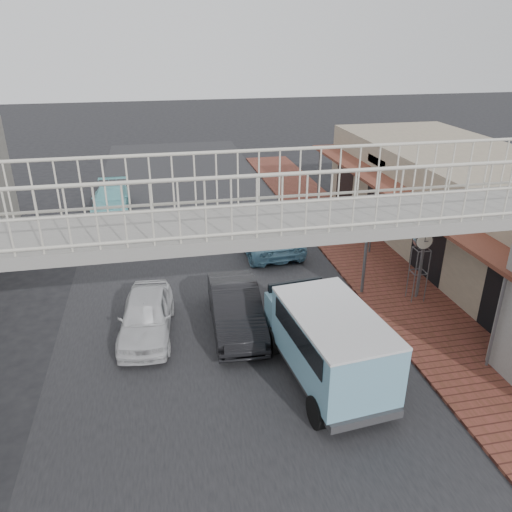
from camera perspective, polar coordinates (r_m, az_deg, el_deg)
name	(u,v)px	position (r m, az deg, el deg)	size (l,w,h in m)	color
ground	(224,337)	(15.47, -3.70, -9.22)	(120.00, 120.00, 0.00)	black
road_strip	(224,337)	(15.47, -3.70, -9.21)	(10.00, 60.00, 0.01)	black
sidewalk	(380,274)	(19.70, 14.03, -2.03)	(3.00, 40.00, 0.10)	brown
shophouse_row	(478,210)	(22.01, 24.08, 4.85)	(7.20, 18.00, 4.00)	gray
footbridge	(248,313)	(10.43, -0.98, -6.49)	(16.40, 2.40, 6.34)	gray
white_hatchback	(146,316)	(15.61, -12.44, -6.66)	(1.53, 3.81, 1.30)	silver
dark_sedan	(236,309)	(15.54, -2.33, -6.02)	(1.47, 4.22, 1.39)	black
angkot_curb	(264,233)	(21.32, 0.96, 2.60)	(2.24, 4.86, 1.35)	#76B2CD
angkot_far	(111,199)	(27.01, -16.25, 6.26)	(1.80, 4.44, 1.29)	#7ACFD4
angkot_van	(328,337)	(13.05, 8.28, -9.10)	(2.46, 4.66, 2.20)	black
motorcycle_near	(323,215)	(24.21, 7.70, 4.61)	(0.53, 1.51, 0.80)	black
motorcycle_far	(305,210)	(24.30, 5.61, 5.24)	(0.54, 1.91, 1.15)	black
street_clock	(423,243)	(17.28, 18.50, 1.37)	(0.62, 0.50, 2.50)	#59595B
arrow_sign	(393,224)	(17.19, 15.34, 3.50)	(1.94, 1.29, 3.21)	#59595B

